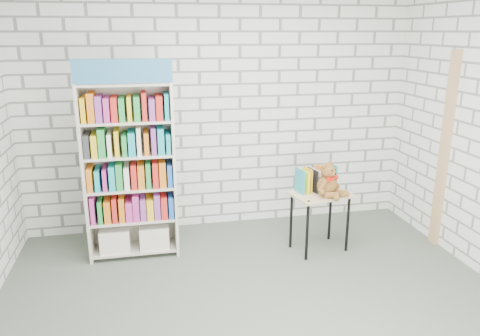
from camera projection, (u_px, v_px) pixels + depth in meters
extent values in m
plane|color=#4B5648|center=(261.00, 314.00, 3.91)|extent=(4.50, 4.50, 0.00)
cube|color=silver|center=(220.00, 110.00, 5.40)|extent=(4.50, 0.02, 2.80)
cube|color=silver|center=(405.00, 291.00, 1.64)|extent=(4.50, 0.02, 2.80)
cube|color=beige|center=(85.00, 175.00, 4.64)|extent=(0.03, 0.35, 1.81)
cube|color=beige|center=(174.00, 169.00, 4.81)|extent=(0.03, 0.35, 1.81)
cube|color=beige|center=(131.00, 167.00, 4.88)|extent=(0.90, 0.02, 1.81)
cube|color=teal|center=(123.00, 71.00, 4.28)|extent=(0.90, 0.02, 0.22)
cube|color=beige|center=(136.00, 248.00, 4.96)|extent=(0.84, 0.33, 0.03)
cube|color=beige|center=(134.00, 218.00, 4.87)|extent=(0.84, 0.33, 0.03)
cube|color=beige|center=(131.00, 187.00, 4.77)|extent=(0.84, 0.33, 0.03)
cube|color=beige|center=(129.00, 155.00, 4.67)|extent=(0.84, 0.33, 0.03)
cube|color=beige|center=(127.00, 121.00, 4.58)|extent=(0.84, 0.33, 0.03)
cube|color=beige|center=(124.00, 84.00, 4.48)|extent=(0.84, 0.33, 0.03)
cube|color=silver|center=(115.00, 238.00, 4.89)|extent=(0.30, 0.29, 0.24)
cube|color=silver|center=(154.00, 235.00, 4.96)|extent=(0.30, 0.29, 0.24)
cube|color=orange|center=(133.00, 206.00, 4.82)|extent=(0.84, 0.29, 0.24)
cube|color=#BF338C|center=(130.00, 175.00, 4.72)|extent=(0.84, 0.29, 0.24)
cube|color=#19A5B2|center=(128.00, 142.00, 4.63)|extent=(0.84, 0.29, 0.24)
cube|color=white|center=(126.00, 108.00, 4.53)|extent=(0.84, 0.29, 0.24)
cube|color=tan|center=(321.00, 194.00, 4.90)|extent=(0.67, 0.53, 0.03)
cylinder|color=black|center=(307.00, 232.00, 4.75)|extent=(0.03, 0.03, 0.61)
cylinder|color=black|center=(291.00, 221.00, 5.03)|extent=(0.03, 0.03, 0.61)
cylinder|color=black|center=(348.00, 224.00, 4.95)|extent=(0.03, 0.03, 0.61)
cylinder|color=black|center=(330.00, 214.00, 5.23)|extent=(0.03, 0.03, 0.61)
cylinder|color=black|center=(309.00, 201.00, 4.67)|extent=(0.04, 0.04, 0.01)
cylinder|color=black|center=(348.00, 195.00, 4.86)|extent=(0.04, 0.04, 0.01)
cube|color=teal|center=(300.00, 182.00, 4.87)|extent=(0.05, 0.18, 0.25)
cube|color=#FDFF28|center=(304.00, 181.00, 4.89)|extent=(0.05, 0.18, 0.25)
cube|color=yellow|center=(308.00, 181.00, 4.91)|extent=(0.05, 0.18, 0.25)
cube|color=black|center=(312.00, 180.00, 4.93)|extent=(0.05, 0.18, 0.25)
cube|color=white|center=(316.00, 179.00, 4.95)|extent=(0.05, 0.18, 0.25)
cube|color=orange|center=(320.00, 179.00, 4.97)|extent=(0.05, 0.18, 0.25)
cube|color=#2F5CB1|center=(324.00, 178.00, 4.99)|extent=(0.05, 0.18, 0.25)
cube|color=gold|center=(328.00, 178.00, 5.01)|extent=(0.05, 0.18, 0.25)
cube|color=teal|center=(332.00, 177.00, 5.03)|extent=(0.05, 0.18, 0.25)
ellipsoid|color=brown|center=(327.00, 185.00, 4.81)|extent=(0.21, 0.18, 0.21)
sphere|color=brown|center=(328.00, 171.00, 4.76)|extent=(0.15, 0.15, 0.15)
sphere|color=brown|center=(324.00, 166.00, 4.72)|extent=(0.06, 0.06, 0.06)
sphere|color=brown|center=(330.00, 164.00, 4.80)|extent=(0.06, 0.06, 0.06)
sphere|color=brown|center=(333.00, 174.00, 4.73)|extent=(0.06, 0.06, 0.06)
sphere|color=black|center=(332.00, 171.00, 4.70)|extent=(0.02, 0.02, 0.02)
sphere|color=black|center=(335.00, 170.00, 4.74)|extent=(0.02, 0.02, 0.02)
sphere|color=black|center=(335.00, 174.00, 4.71)|extent=(0.02, 0.02, 0.02)
cylinder|color=brown|center=(323.00, 185.00, 4.72)|extent=(0.12, 0.07, 0.15)
cylinder|color=brown|center=(334.00, 181.00, 4.86)|extent=(0.10, 0.12, 0.15)
sphere|color=brown|center=(322.00, 192.00, 4.71)|extent=(0.06, 0.06, 0.06)
sphere|color=brown|center=(337.00, 186.00, 4.89)|extent=(0.06, 0.06, 0.06)
cylinder|color=brown|center=(332.00, 195.00, 4.72)|extent=(0.16, 0.15, 0.08)
cylinder|color=brown|center=(338.00, 192.00, 4.80)|extent=(0.10, 0.17, 0.08)
sphere|color=brown|center=(336.00, 198.00, 4.66)|extent=(0.07, 0.07, 0.07)
sphere|color=brown|center=(346.00, 194.00, 4.77)|extent=(0.07, 0.07, 0.07)
cone|color=red|center=(331.00, 179.00, 4.72)|extent=(0.08, 0.08, 0.06)
cone|color=red|center=(334.00, 178.00, 4.77)|extent=(0.08, 0.08, 0.06)
sphere|color=red|center=(333.00, 178.00, 4.74)|extent=(0.03, 0.03, 0.03)
cube|color=tan|center=(444.00, 151.00, 4.94)|extent=(0.05, 0.12, 2.10)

